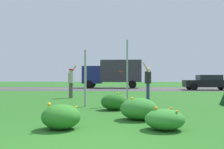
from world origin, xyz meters
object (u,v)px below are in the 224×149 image
person_thrower_red_cap_gray_shirt (71,80)px  sign_post_near_path (85,78)px  sign_post_by_roadside (127,72)px  frisbee_red (121,72)px  car_black_center_left (208,82)px  box_truck_navy (113,72)px  person_catcher_dark_shirt (148,80)px

person_thrower_red_cap_gray_shirt → sign_post_near_path: bearing=-69.3°
sign_post_near_path → sign_post_by_roadside: 1.87m
person_thrower_red_cap_gray_shirt → frisbee_red: 2.99m
sign_post_by_roadside → car_black_center_left: 15.54m
box_truck_navy → person_thrower_red_cap_gray_shirt: bearing=-96.4°
sign_post_near_path → box_truck_navy: box_truck_navy is taller
frisbee_red → sign_post_by_roadside: bearing=-82.2°
car_black_center_left → box_truck_navy: bearing=156.2°
frisbee_red → box_truck_navy: size_ratio=0.04×
frisbee_red → person_catcher_dark_shirt: bearing=-16.1°
person_thrower_red_cap_gray_shirt → person_catcher_dark_shirt: person_catcher_dark_shirt is taller
sign_post_near_path → person_catcher_dark_shirt: bearing=47.8°
sign_post_by_roadside → frisbee_red: bearing=97.8°
car_black_center_left → box_truck_navy: size_ratio=0.67×
sign_post_by_roadside → person_catcher_dark_shirt: bearing=64.4°
sign_post_near_path → car_black_center_left: sign_post_near_path is taller
frisbee_red → person_thrower_red_cap_gray_shirt: bearing=166.5°
frisbee_red → car_black_center_left: (8.14, 10.80, -0.75)m
person_catcher_dark_shirt → sign_post_near_path: bearing=-132.2°
person_thrower_red_cap_gray_shirt → box_truck_navy: size_ratio=0.29×
person_thrower_red_cap_gray_shirt → frisbee_red: (2.87, -0.69, 0.46)m
sign_post_by_roadside → box_truck_navy: (-1.62, 17.59, 0.41)m
sign_post_near_path → box_truck_navy: size_ratio=0.34×
box_truck_navy → sign_post_near_path: bearing=-90.2°
sign_post_near_path → frisbee_red: (1.31, 3.44, 0.36)m
car_black_center_left → frisbee_red: bearing=-127.0°
person_catcher_dark_shirt → box_truck_navy: bearing=99.9°
person_thrower_red_cap_gray_shirt → car_black_center_left: size_ratio=0.43×
car_black_center_left → box_truck_navy: (-9.40, 4.15, 1.06)m
person_catcher_dark_shirt → car_black_center_left: bearing=59.1°
box_truck_navy → sign_post_by_roadside: bearing=-84.7°
car_black_center_left → box_truck_navy: 10.33m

